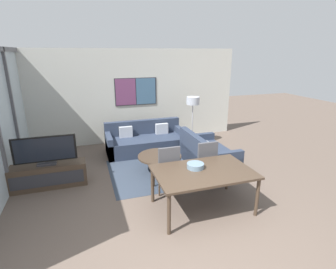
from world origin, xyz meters
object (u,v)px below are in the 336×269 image
(dining_chair_centre, at_px, (205,161))
(fruit_bowl, at_px, (195,165))
(coffee_table, at_px, (160,159))
(dining_table, at_px, (203,174))
(tv_console, at_px, (49,175))
(television, at_px, (45,151))
(sofa_side, at_px, (206,155))
(floor_lamp, at_px, (193,104))
(sofa_main, at_px, (145,142))
(dining_chair_left, at_px, (167,167))

(dining_chair_centre, height_order, fruit_bowl, dining_chair_centre)
(coffee_table, bearing_deg, dining_table, -80.49)
(tv_console, xyz_separation_m, television, (0.00, 0.00, 0.55))
(fruit_bowl, bearing_deg, sofa_side, 57.63)
(dining_table, relative_size, floor_lamp, 1.16)
(tv_console, bearing_deg, dining_chair_centre, -17.07)
(dining_table, height_order, fruit_bowl, fruit_bowl)
(coffee_table, bearing_deg, television, 179.56)
(dining_chair_centre, xyz_separation_m, fruit_bowl, (-0.50, -0.63, 0.24))
(dining_chair_centre, distance_m, floor_lamp, 2.66)
(floor_lamp, bearing_deg, sofa_main, -176.74)
(television, xyz_separation_m, sofa_main, (2.39, 1.41, -0.52))
(coffee_table, height_order, fruit_bowl, fruit_bowl)
(fruit_bowl, relative_size, floor_lamp, 0.21)
(television, bearing_deg, floor_lamp, 21.19)
(dining_chair_centre, height_order, floor_lamp, floor_lamp)
(television, height_order, sofa_main, television)
(sofa_side, height_order, floor_lamp, floor_lamp)
(tv_console, distance_m, television, 0.55)
(sofa_side, distance_m, dining_chair_centre, 1.04)
(television, height_order, dining_table, television)
(sofa_main, bearing_deg, dining_chair_left, -92.95)
(sofa_main, height_order, fruit_bowl, same)
(sofa_main, height_order, dining_chair_centre, dining_chair_centre)
(dining_chair_left, bearing_deg, sofa_main, 87.05)
(sofa_main, relative_size, coffee_table, 2.15)
(tv_console, xyz_separation_m, dining_chair_centre, (3.09, -0.95, 0.29))
(television, distance_m, fruit_bowl, 3.04)
(sofa_main, bearing_deg, fruit_bowl, -86.19)
(television, bearing_deg, sofa_main, 30.53)
(sofa_main, bearing_deg, sofa_side, -51.72)
(sofa_side, height_order, dining_table, sofa_side)
(coffee_table, height_order, dining_table, dining_table)
(dining_table, xyz_separation_m, dining_chair_centre, (0.41, 0.78, -0.13))
(tv_console, height_order, television, television)
(coffee_table, distance_m, dining_table, 1.77)
(sofa_main, relative_size, dining_table, 1.29)
(dining_table, xyz_separation_m, fruit_bowl, (-0.09, 0.15, 0.11))
(sofa_side, relative_size, dining_chair_centre, 1.56)
(coffee_table, bearing_deg, fruit_bowl, -82.73)
(dining_table, bearing_deg, coffee_table, 99.51)
(sofa_main, height_order, floor_lamp, floor_lamp)
(tv_console, xyz_separation_m, sofa_side, (3.56, -0.06, 0.02))
(sofa_main, relative_size, floor_lamp, 1.50)
(tv_console, height_order, coffee_table, tv_console)
(television, xyz_separation_m, dining_chair_left, (2.27, -0.98, -0.25))
(tv_console, bearing_deg, fruit_bowl, -31.40)
(tv_console, relative_size, sofa_main, 0.69)
(television, distance_m, coffee_table, 2.44)
(tv_console, bearing_deg, dining_table, -32.82)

